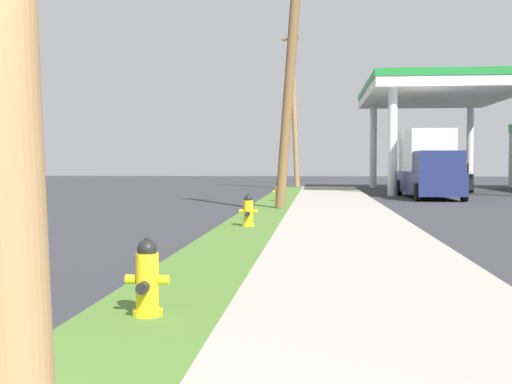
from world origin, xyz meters
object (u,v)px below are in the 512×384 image
fire_hydrant_second (248,212)px  car_black_by_near_pump (450,179)px  truck_navy_at_forecourt (429,165)px  utility_pole_midground (290,69)px  car_tan_by_far_pump (428,177)px  fire_hydrant_nearest (147,282)px  utility_pole_background (294,107)px  fire_hydrant_third (278,192)px

fire_hydrant_second → car_black_by_near_pump: size_ratio=0.16×
fire_hydrant_second → truck_navy_at_forecourt: truck_navy_at_forecourt is taller
utility_pole_midground → car_tan_by_far_pump: size_ratio=1.92×
utility_pole_midground → car_black_by_near_pump: bearing=63.4°
fire_hydrant_nearest → car_tan_by_far_pump: bearing=76.6°
car_tan_by_far_pump → utility_pole_midground: bearing=-111.0°
utility_pole_background → fire_hydrant_third: bearing=-90.3°
car_black_by_near_pump → truck_navy_at_forecourt: 7.69m
truck_navy_at_forecourt → car_tan_by_far_pump: bearing=80.7°
fire_hydrant_second → car_black_by_near_pump: bearing=68.5°
fire_hydrant_nearest → fire_hydrant_third: bearing=89.7°
fire_hydrant_second → car_tan_by_far_pump: (8.40, 26.33, 0.28)m
fire_hydrant_third → utility_pole_background: size_ratio=0.08×
truck_navy_at_forecourt → fire_hydrant_third: bearing=-142.5°
car_tan_by_far_pump → fire_hydrant_nearest: bearing=-103.4°
utility_pole_midground → fire_hydrant_nearest: bearing=-92.7°
car_black_by_near_pump → fire_hydrant_second: bearing=-111.5°
fire_hydrant_nearest → utility_pole_midground: (0.74, 15.34, 4.16)m
utility_pole_midground → car_tan_by_far_pump: 21.85m
fire_hydrant_second → utility_pole_midground: (0.71, 6.25, 4.16)m
utility_pole_background → car_black_by_near_pump: bearing=-16.7°
fire_hydrant_third → truck_navy_at_forecourt: bearing=37.5°
fire_hydrant_nearest → truck_navy_at_forecourt: 25.55m
fire_hydrant_nearest → truck_navy_at_forecourt: (6.66, 24.64, 1.04)m
fire_hydrant_second → car_black_by_near_pump: car_black_by_near_pump is taller
car_black_by_near_pump → truck_navy_at_forecourt: (-2.38, -7.28, 0.77)m
fire_hydrant_third → car_black_by_near_pump: bearing=54.0°
car_black_by_near_pump → utility_pole_midground: bearing=-116.6°
utility_pole_midground → truck_navy_at_forecourt: bearing=57.5°
utility_pole_background → car_tan_by_far_pump: size_ratio=2.11×
fire_hydrant_second → truck_navy_at_forecourt: bearing=66.9°
utility_pole_background → car_tan_by_far_pump: 9.34m
fire_hydrant_nearest → truck_navy_at_forecourt: truck_navy_at_forecourt is taller
utility_pole_midground → utility_pole_background: 19.25m
fire_hydrant_second → truck_navy_at_forecourt: (6.64, 15.55, 1.04)m
fire_hydrant_third → truck_navy_at_forecourt: truck_navy_at_forecourt is taller
fire_hydrant_third → utility_pole_midground: size_ratio=0.08×
fire_hydrant_second → fire_hydrant_third: (0.08, 10.52, 0.00)m
fire_hydrant_third → car_tan_by_far_pump: car_tan_by_far_pump is taller
utility_pole_background → car_tan_by_far_pump: utility_pole_background is taller
utility_pole_midground → fire_hydrant_second: bearing=-96.5°
truck_navy_at_forecourt → utility_pole_midground: bearing=-122.5°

